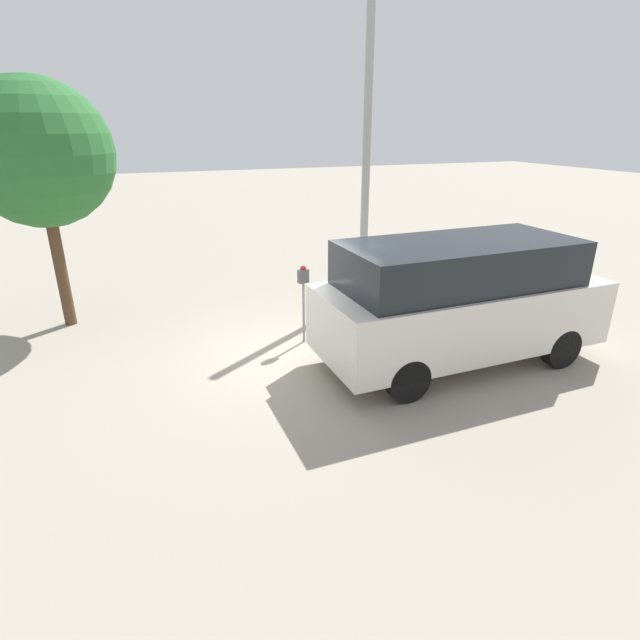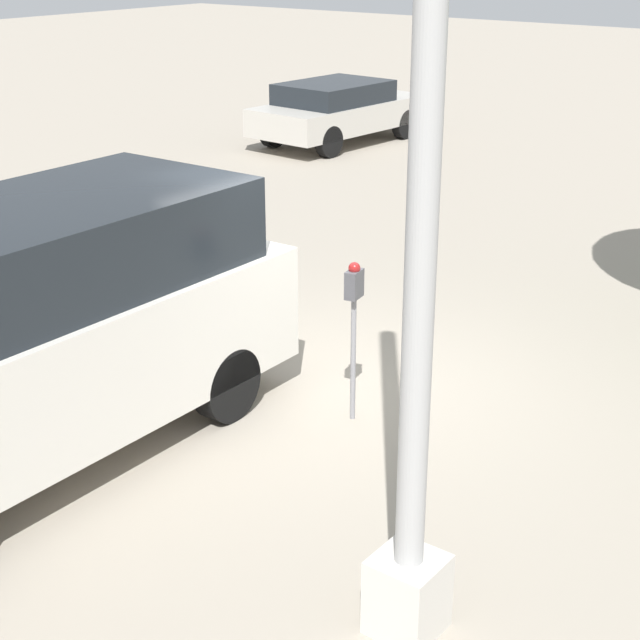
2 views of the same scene
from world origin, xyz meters
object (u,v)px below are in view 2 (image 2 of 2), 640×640
at_px(parking_meter_near, 354,305).
at_px(parked_van, 24,329).
at_px(lamp_post, 420,290).
at_px(car_distant, 338,110).

height_order(parking_meter_near, parked_van, parked_van).
relative_size(lamp_post, parked_van, 1.27).
distance_m(parking_meter_near, car_distant, 12.93).
bearing_deg(lamp_post, parked_van, -89.96).
bearing_deg(car_distant, lamp_post, -138.42).
xyz_separation_m(lamp_post, parked_van, (0.00, -3.83, -1.19)).
xyz_separation_m(lamp_post, car_distant, (-12.61, -9.76, -1.67)).
height_order(parked_van, car_distant, parked_van).
xyz_separation_m(parking_meter_near, lamp_post, (2.25, 2.03, 1.25)).
bearing_deg(parking_meter_near, parked_van, -49.10).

